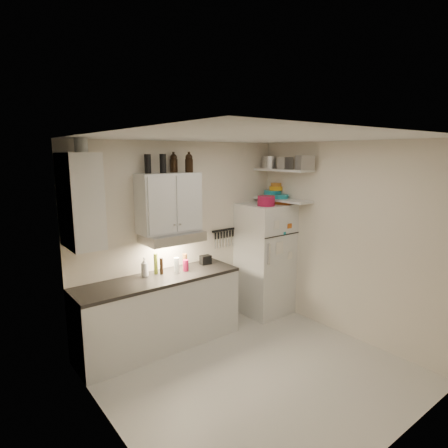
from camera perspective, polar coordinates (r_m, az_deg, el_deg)
floor at (r=4.57m, az=4.82°, el=-21.72°), size 3.20×3.00×0.02m
ceiling at (r=3.87m, az=5.44°, el=13.18°), size 3.20×3.00×0.02m
back_wall at (r=5.20m, az=-6.33°, el=-2.04°), size 3.20×0.02×2.60m
left_wall at (r=3.21m, az=-16.80°, el=-10.57°), size 0.02×3.00×2.60m
right_wall at (r=5.23m, az=18.12°, el=-2.43°), size 0.02×3.00×2.60m
base_cabinet at (r=4.95m, az=-9.74°, el=-13.29°), size 2.10×0.60×0.88m
countertop at (r=4.78m, az=-9.91°, el=-8.25°), size 2.10×0.62×0.04m
upper_cabinet at (r=4.81m, az=-8.40°, el=3.23°), size 0.80×0.33×0.75m
side_cabinet at (r=4.22m, az=-21.03°, el=3.33°), size 0.33×0.55×1.00m
range_hood at (r=4.83m, az=-7.88°, el=-1.97°), size 0.76×0.46×0.12m
fridge at (r=5.79m, az=6.25°, el=-5.31°), size 0.70×0.68×1.70m
shelf_hi at (r=5.62m, az=8.98°, el=8.11°), size 0.30×0.95×0.03m
shelf_lo at (r=5.66m, az=8.85°, el=3.66°), size 0.30×0.95×0.03m
knife_strip at (r=5.56m, az=-0.06°, el=-0.92°), size 0.42×0.02×0.03m
dutch_oven at (r=5.40m, az=6.44°, el=3.53°), size 0.26×0.26×0.15m
book_stack at (r=5.64m, az=8.96°, el=3.39°), size 0.25×0.27×0.07m
spice_jar at (r=5.56m, az=6.57°, el=3.45°), size 0.07×0.07×0.09m
stock_pot at (r=5.89m, az=7.07°, el=9.32°), size 0.33×0.33×0.19m
tin_a at (r=5.59m, az=9.28°, el=9.13°), size 0.18×0.16×0.17m
tin_b at (r=5.36m, az=12.24°, el=9.12°), size 0.27×0.27×0.20m
bowl_teal at (r=5.86m, az=7.40°, el=4.60°), size 0.26×0.26×0.10m
bowl_orange at (r=5.87m, az=7.92°, el=5.42°), size 0.21×0.21×0.06m
bowl_yellow at (r=5.87m, az=7.94°, el=5.98°), size 0.16×0.16×0.05m
plates at (r=5.69m, az=8.54°, el=4.18°), size 0.33×0.33×0.06m
growler_a at (r=4.90m, az=-7.68°, el=9.21°), size 0.11×0.11×0.24m
growler_b at (r=4.89m, az=-5.36°, el=9.26°), size 0.11×0.11×0.24m
thermos_a at (r=4.75m, az=-9.29°, el=9.08°), size 0.10×0.10×0.24m
thermos_b at (r=4.70m, az=-11.55°, el=8.98°), size 0.09×0.09×0.23m
side_jar at (r=4.24m, az=-20.97°, el=11.38°), size 0.18×0.18×0.18m
soap_bottle at (r=4.79m, az=-12.02°, el=-6.30°), size 0.13×0.13×0.28m
pepper_mill at (r=5.05m, az=-5.97°, el=-5.67°), size 0.07×0.07×0.20m
oil_bottle at (r=4.88m, az=-10.36°, el=-5.99°), size 0.06×0.06×0.27m
vinegar_bottle at (r=4.86m, az=-9.52°, el=-6.35°), size 0.05×0.05×0.21m
clear_bottle at (r=4.89m, az=-7.24°, el=-6.27°), size 0.07×0.07×0.20m
red_jar at (r=4.96m, az=-5.86°, el=-6.31°), size 0.09×0.09×0.15m
caddy at (r=5.24m, az=-2.83°, el=-5.47°), size 0.15×0.12×0.12m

